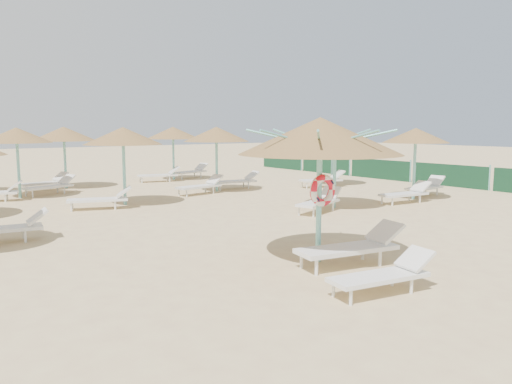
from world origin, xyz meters
TOP-DOWN VIEW (x-y plane):
  - ground at (0.00, 0.00)m, footprint 120.00×120.00m
  - main_palapa at (0.34, 0.16)m, footprint 3.22×3.22m
  - lounger_main_a at (-0.12, -1.89)m, footprint 1.91×0.86m
  - lounger_main_b at (0.70, -0.45)m, footprint 2.29×1.07m
  - palapa_field at (1.23, 10.57)m, footprint 19.20×14.25m
  - windbreak_fence at (14.00, 9.96)m, footprint 0.08×19.84m

SIDE VIEW (x-z plane):
  - ground at x=0.00m, z-range 0.00..0.00m
  - lounger_main_a at x=-0.12m, z-range -0.02..0.65m
  - lounger_main_b at x=0.70m, z-range -0.02..0.78m
  - windbreak_fence at x=14.00m, z-range -0.05..1.05m
  - palapa_field at x=1.23m, z-range 0.94..3.67m
  - main_palapa at x=0.34m, z-range 1.07..3.95m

